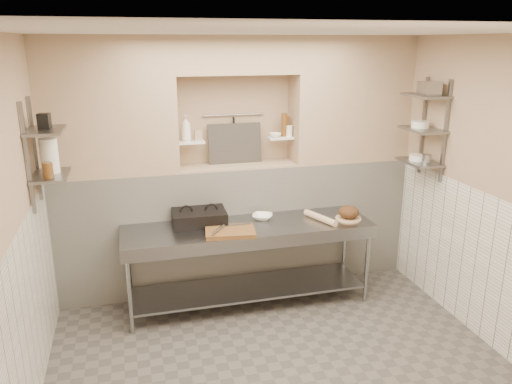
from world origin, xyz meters
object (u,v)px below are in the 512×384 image
object	(u,v)px
rolling_pin	(320,218)
bottle_soap	(186,128)
bowl_alcove	(275,135)
prep_table	(249,249)
cutting_board	(230,232)
jug_left	(49,156)
bread_loaf	(349,212)
panini_press	(199,217)
mixing_bowl	(262,217)

from	to	relation	value
rolling_pin	bottle_soap	distance (m)	1.72
bottle_soap	bowl_alcove	size ratio (longest dim) A/B	1.99
rolling_pin	bowl_alcove	xyz separation A→B (m)	(-0.33, 0.61, 0.80)
prep_table	bowl_alcove	bearing A→B (deg)	51.37
bowl_alcove	cutting_board	bearing A→B (deg)	-133.05
jug_left	bottle_soap	bearing A→B (deg)	26.47
cutting_board	prep_table	bearing A→B (deg)	35.77
cutting_board	bottle_soap	size ratio (longest dim) A/B	1.79
rolling_pin	bread_loaf	xyz separation A→B (m)	(0.31, -0.03, 0.05)
prep_table	rolling_pin	distance (m)	0.83
cutting_board	bowl_alcove	distance (m)	1.28
prep_table	bread_loaf	xyz separation A→B (m)	(1.09, -0.07, 0.34)
bread_loaf	rolling_pin	bearing A→B (deg)	174.99
prep_table	cutting_board	distance (m)	0.40
prep_table	jug_left	bearing A→B (deg)	-177.67
bread_loaf	jug_left	world-z (taller)	jug_left
panini_press	jug_left	xyz separation A→B (m)	(-1.34, -0.25, 0.79)
bottle_soap	jug_left	distance (m)	1.44
bread_loaf	bottle_soap	world-z (taller)	bottle_soap
mixing_bowl	jug_left	world-z (taller)	jug_left
mixing_bowl	jug_left	distance (m)	2.20
bottle_soap	bowl_alcove	distance (m)	1.00
bottle_soap	jug_left	bearing A→B (deg)	-153.53
prep_table	bottle_soap	bearing A→B (deg)	133.57
rolling_pin	jug_left	world-z (taller)	jug_left
cutting_board	mixing_bowl	world-z (taller)	mixing_bowl
cutting_board	mixing_bowl	distance (m)	0.54
prep_table	panini_press	bearing A→B (deg)	159.98
prep_table	bread_loaf	bearing A→B (deg)	-3.87
cutting_board	jug_left	bearing A→B (deg)	176.70
mixing_bowl	jug_left	xyz separation A→B (m)	(-2.02, -0.24, 0.84)
cutting_board	bowl_alcove	size ratio (longest dim) A/B	3.56
bottle_soap	jug_left	world-z (taller)	bottle_soap
prep_table	bread_loaf	world-z (taller)	bread_loaf
bread_loaf	bowl_alcove	size ratio (longest dim) A/B	1.61
bottle_soap	cutting_board	bearing A→B (deg)	-67.18
rolling_pin	bottle_soap	xyz separation A→B (m)	(-1.32, 0.61, 0.91)
bowl_alcove	rolling_pin	bearing A→B (deg)	-61.70
bottle_soap	bowl_alcove	world-z (taller)	bottle_soap
panini_press	jug_left	world-z (taller)	jug_left
rolling_pin	bowl_alcove	bearing A→B (deg)	118.30
prep_table	mixing_bowl	xyz separation A→B (m)	(0.19, 0.16, 0.28)
bowl_alcove	jug_left	world-z (taller)	jug_left
jug_left	cutting_board	bearing A→B (deg)	-3.30
mixing_bowl	prep_table	bearing A→B (deg)	-139.60
bottle_soap	bowl_alcove	bearing A→B (deg)	-0.44
panini_press	cutting_board	xyz separation A→B (m)	(0.26, -0.34, -0.05)
bowl_alcove	bottle_soap	bearing A→B (deg)	179.56
mixing_bowl	bowl_alcove	world-z (taller)	bowl_alcove
mixing_bowl	bottle_soap	xyz separation A→B (m)	(-0.73, 0.40, 0.92)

